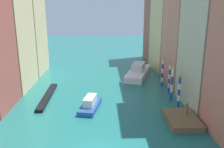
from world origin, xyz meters
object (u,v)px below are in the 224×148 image
at_px(mooring_pole_0, 179,91).
at_px(mooring_pole_3, 162,72).
at_px(person_on_dock, 186,109).
at_px(mooring_pole_1, 172,83).
at_px(motorboat_0, 90,104).
at_px(gondola_black, 47,96).
at_px(mooring_pole_2, 169,78).
at_px(vaporetto_white, 138,72).
at_px(waterfront_dock, 182,120).

xyz_separation_m(mooring_pole_0, mooring_pole_3, (-0.09, 8.59, 0.30)).
bearing_deg(person_on_dock, mooring_pole_1, 89.56).
bearing_deg(mooring_pole_0, motorboat_0, -178.86).
height_order(mooring_pole_0, gondola_black, mooring_pole_0).
bearing_deg(mooring_pole_3, gondola_black, -165.86).
relative_size(mooring_pole_1, mooring_pole_2, 1.05).
xyz_separation_m(gondola_black, motorboat_0, (6.46, -4.28, 0.40)).
distance_m(vaporetto_white, motorboat_0, 17.73).
relative_size(person_on_dock, motorboat_0, 0.27).
relative_size(mooring_pole_2, motorboat_0, 0.84).
relative_size(mooring_pole_0, mooring_pole_1, 0.88).
height_order(mooring_pole_0, mooring_pole_2, mooring_pole_2).
relative_size(mooring_pole_0, gondola_black, 0.40).
height_order(mooring_pole_1, vaporetto_white, mooring_pole_1).
relative_size(mooring_pole_1, vaporetto_white, 0.42).
bearing_deg(mooring_pole_2, motorboat_0, -153.98).
bearing_deg(motorboat_0, vaporetto_white, 61.01).
height_order(person_on_dock, mooring_pole_2, mooring_pole_2).
distance_m(gondola_black, motorboat_0, 7.76).
relative_size(mooring_pole_0, motorboat_0, 0.77).
height_order(mooring_pole_3, gondola_black, mooring_pole_3).
bearing_deg(mooring_pole_0, gondola_black, 167.40).
height_order(gondola_black, motorboat_0, motorboat_0).
bearing_deg(vaporetto_white, mooring_pole_1, -77.78).
xyz_separation_m(mooring_pole_1, mooring_pole_3, (0.18, 6.19, 0.01)).
xyz_separation_m(mooring_pole_1, mooring_pole_2, (0.51, 3.17, -0.12)).
bearing_deg(mooring_pole_1, motorboat_0, -166.97).
bearing_deg(mooring_pole_2, mooring_pole_3, 96.31).
relative_size(mooring_pole_3, vaporetto_white, 0.42).
bearing_deg(person_on_dock, motorboat_0, 162.10).
bearing_deg(mooring_pole_2, person_on_dock, -93.38).
bearing_deg(gondola_black, mooring_pole_3, 14.14).
xyz_separation_m(person_on_dock, mooring_pole_0, (0.31, 3.89, 0.82)).
bearing_deg(mooring_pole_0, vaporetto_white, 101.31).
height_order(waterfront_dock, motorboat_0, motorboat_0).
distance_m(person_on_dock, mooring_pole_0, 3.99).
height_order(mooring_pole_0, mooring_pole_1, mooring_pole_1).
xyz_separation_m(mooring_pole_2, gondola_black, (-18.35, -1.52, -2.20)).
distance_m(mooring_pole_0, motorboat_0, 11.76).
xyz_separation_m(mooring_pole_2, mooring_pole_3, (-0.33, 3.01, 0.13)).
distance_m(mooring_pole_1, mooring_pole_3, 6.19).
height_order(waterfront_dock, mooring_pole_1, mooring_pole_1).
height_order(waterfront_dock, mooring_pole_2, mooring_pole_2).
distance_m(person_on_dock, mooring_pole_3, 12.53).
distance_m(mooring_pole_1, vaporetto_white, 13.28).
height_order(person_on_dock, mooring_pole_0, mooring_pole_0).
distance_m(waterfront_dock, motorboat_0, 11.52).
height_order(mooring_pole_2, gondola_black, mooring_pole_2).
bearing_deg(gondola_black, vaporetto_white, 36.72).
bearing_deg(waterfront_dock, mooring_pole_2, 83.10).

